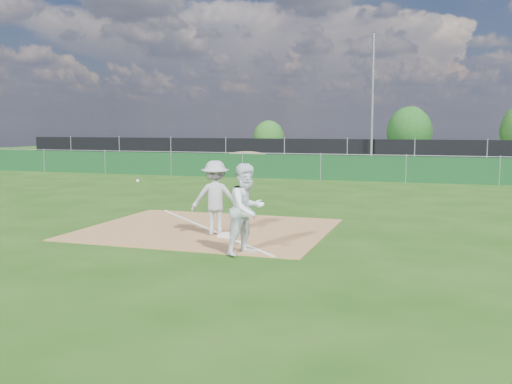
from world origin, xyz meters
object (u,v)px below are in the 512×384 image
first_base (227,235)px  runner (247,209)px  tree_left (269,139)px  play_at_first (215,198)px  car_mid (358,153)px  light_pole (372,102)px  car_left (294,152)px  car_right (427,154)px  tree_mid (409,132)px

first_base → runner: runner is taller
first_base → tree_left: tree_left is taller
play_at_first → car_mid: bearing=90.8°
light_pole → tree_left: light_pole is taller
light_pole → car_mid: size_ratio=1.68×
play_at_first → car_left: (-5.03, 27.27, -0.14)m
car_right → first_base: bearing=160.5°
first_base → car_mid: 26.85m
car_right → car_mid: bearing=85.4°
car_left → tree_left: tree_left is taller
runner → play_at_first: bearing=65.4°
car_right → runner: bearing=162.8°
car_right → tree_mid: (-1.50, 6.30, 1.38)m
first_base → car_right: car_right is taller
first_base → car_left: car_left is taller
light_pole → car_left: light_pole is taller
car_mid → tree_left: bearing=35.5°
light_pole → car_mid: 5.56m
tree_left → play_at_first: bearing=-75.3°
play_at_first → runner: size_ratio=1.47×
light_pole → runner: (0.36, -24.04, -3.07)m
runner → first_base: bearing=60.2°
light_pole → first_base: bearing=-91.7°
car_left → car_mid: 4.69m
car_mid → car_right: bearing=-103.0°
car_mid → tree_left: (-8.02, 5.48, 0.77)m
runner → car_mid: 28.41m
play_at_first → car_right: (4.12, 27.21, -0.16)m
car_left → tree_mid: bearing=-73.9°
tree_mid → runner: bearing=-92.0°
play_at_first → car_mid: play_at_first is taller
light_pole → car_right: bearing=57.7°
play_at_first → tree_mid: 33.63m
first_base → runner: 2.03m
play_at_first → tree_left: size_ratio=0.89×
light_pole → car_right: (3.09, 4.88, -3.26)m
car_right → tree_mid: 6.62m
light_pole → tree_left: (-9.43, 9.79, -2.43)m
play_at_first → tree_left: bearing=104.7°
tree_left → first_base: bearing=-74.8°
tree_left → car_left: bearing=-55.2°
car_left → tree_mid: tree_mid is taller
play_at_first → car_left: bearing=100.5°
light_pole → tree_mid: 11.44m
first_base → tree_mid: (2.25, 33.69, 2.06)m
car_right → tree_left: 13.47m
first_base → car_left: 28.00m
tree_mid → light_pole: bearing=-98.1°
play_at_first → car_mid: size_ratio=0.57×
car_left → tree_left: size_ratio=1.45×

